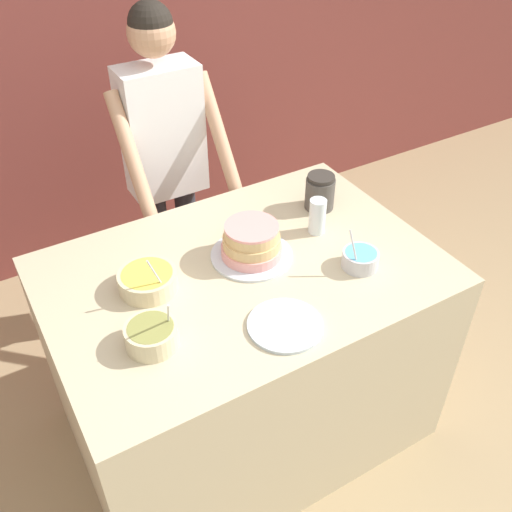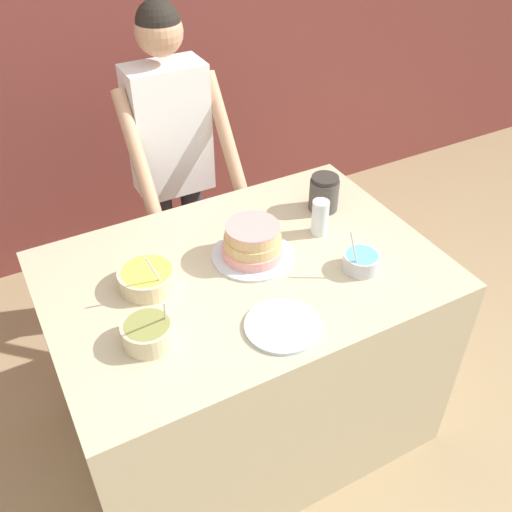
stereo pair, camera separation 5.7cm
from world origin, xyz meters
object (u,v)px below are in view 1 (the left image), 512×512
(ceramic_plate, at_px, (285,325))
(stoneware_jar, at_px, (320,192))
(frosting_bowl_olive, at_px, (152,335))
(person_baker, at_px, (165,148))
(frosting_bowl_yellow, at_px, (148,280))
(frosting_bowl_blue, at_px, (360,259))
(cake, at_px, (252,243))
(drinking_glass, at_px, (317,216))

(ceramic_plate, distance_m, stoneware_jar, 0.73)
(frosting_bowl_olive, bearing_deg, person_baker, 64.32)
(frosting_bowl_yellow, bearing_deg, frosting_bowl_blue, -21.20)
(cake, distance_m, frosting_bowl_blue, 0.40)
(person_baker, height_order, frosting_bowl_yellow, person_baker)
(cake, height_order, ceramic_plate, cake)
(frosting_bowl_olive, height_order, stoneware_jar, frosting_bowl_olive)
(frosting_bowl_blue, height_order, ceramic_plate, frosting_bowl_blue)
(frosting_bowl_olive, xyz_separation_m, frosting_bowl_blue, (0.81, -0.02, -0.01))
(frosting_bowl_yellow, distance_m, drinking_glass, 0.71)
(drinking_glass, distance_m, ceramic_plate, 0.55)
(person_baker, relative_size, drinking_glass, 11.32)
(frosting_bowl_yellow, relative_size, drinking_glass, 1.42)
(frosting_bowl_blue, bearing_deg, ceramic_plate, -163.10)
(frosting_bowl_blue, relative_size, drinking_glass, 1.21)
(person_baker, xyz_separation_m, cake, (0.01, -0.78, -0.04))
(frosting_bowl_blue, xyz_separation_m, ceramic_plate, (-0.41, -0.12, -0.03))
(drinking_glass, relative_size, stoneware_jar, 0.97)
(frosting_bowl_blue, height_order, drinking_glass, frosting_bowl_blue)
(frosting_bowl_blue, relative_size, stoneware_jar, 1.17)
(cake, distance_m, ceramic_plate, 0.39)
(drinking_glass, bearing_deg, frosting_bowl_blue, -87.48)
(drinking_glass, relative_size, ceramic_plate, 0.58)
(drinking_glass, distance_m, stoneware_jar, 0.18)
(cake, bearing_deg, person_baker, 90.58)
(person_baker, distance_m, cake, 0.78)
(cake, distance_m, frosting_bowl_olive, 0.55)
(frosting_bowl_olive, height_order, frosting_bowl_yellow, frosting_bowl_olive)
(ceramic_plate, bearing_deg, frosting_bowl_olive, 160.03)
(frosting_bowl_yellow, distance_m, stoneware_jar, 0.83)
(frosting_bowl_yellow, height_order, stoneware_jar, frosting_bowl_yellow)
(person_baker, xyz_separation_m, stoneware_jar, (0.42, -0.63, -0.03))
(frosting_bowl_blue, bearing_deg, person_baker, 107.30)
(stoneware_jar, bearing_deg, drinking_glass, -128.71)
(cake, height_order, stoneware_jar, stoneware_jar)
(cake, bearing_deg, frosting_bowl_blue, -38.83)
(frosting_bowl_yellow, relative_size, stoneware_jar, 1.37)
(drinking_glass, bearing_deg, ceramic_plate, -135.77)
(cake, xyz_separation_m, frosting_bowl_blue, (0.31, -0.25, -0.03))
(frosting_bowl_olive, relative_size, ceramic_plate, 0.76)
(frosting_bowl_blue, xyz_separation_m, frosting_bowl_yellow, (-0.72, 0.28, 0.00))
(person_baker, distance_m, frosting_bowl_yellow, 0.86)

